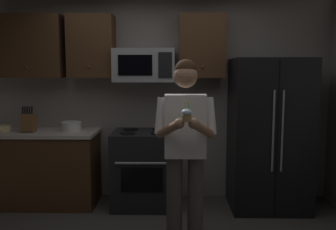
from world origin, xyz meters
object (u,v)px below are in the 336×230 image
at_px(bowl_large_white, 71,126).
at_px(bowl_small_colored, 4,128).
at_px(refrigerator, 269,134).
at_px(knife_block, 28,122).
at_px(oven_range, 144,169).
at_px(microwave, 144,65).
at_px(cupcake, 187,115).
at_px(person, 185,142).

distance_m(bowl_large_white, bowl_small_colored, 0.81).
bearing_deg(refrigerator, knife_block, 179.81).
bearing_deg(bowl_small_colored, oven_range, 0.43).
bearing_deg(microwave, oven_range, -90.02).
height_order(microwave, bowl_small_colored, microwave).
bearing_deg(cupcake, knife_block, 144.51).
xyz_separation_m(microwave, knife_block, (-1.40, -0.15, -0.68)).
height_order(microwave, bowl_large_white, microwave).
height_order(oven_range, person, person).
distance_m(microwave, refrigerator, 1.72).
distance_m(oven_range, microwave, 1.26).
bearing_deg(microwave, cupcake, -72.37).
relative_size(microwave, cupcake, 4.26).
bearing_deg(bowl_small_colored, microwave, 4.43).
height_order(refrigerator, bowl_small_colored, refrigerator).
bearing_deg(bowl_large_white, knife_block, -171.15).
xyz_separation_m(knife_block, cupcake, (1.87, -1.33, 0.26)).
bearing_deg(oven_range, refrigerator, -1.50).
distance_m(knife_block, person, 2.12).
distance_m(oven_range, knife_block, 1.51).
height_order(oven_range, bowl_large_white, bowl_large_white).
height_order(bowl_small_colored, person, person).
xyz_separation_m(knife_block, person, (1.87, -1.00, -0.04)).
distance_m(person, cupcake, 0.44).
xyz_separation_m(refrigerator, person, (-1.03, -0.99, 0.10)).
xyz_separation_m(refrigerator, bowl_small_colored, (-3.21, 0.03, 0.06)).
xyz_separation_m(person, cupcake, (-0.00, -0.33, 0.30)).
height_order(person, cupcake, person).
relative_size(refrigerator, bowl_small_colored, 10.25).
xyz_separation_m(microwave, bowl_large_white, (-0.90, -0.07, -0.74)).
bearing_deg(person, microwave, 112.22).
bearing_deg(refrigerator, microwave, 173.97).
bearing_deg(refrigerator, bowl_large_white, 177.92).
height_order(bowl_large_white, cupcake, cupcake).
relative_size(knife_block, person, 0.18).
distance_m(oven_range, bowl_large_white, 1.04).
bearing_deg(cupcake, person, 90.00).
relative_size(bowl_large_white, bowl_small_colored, 1.43).
relative_size(knife_block, cupcake, 1.84).
relative_size(microwave, bowl_small_colored, 4.21).
relative_size(microwave, refrigerator, 0.41).
height_order(oven_range, refrigerator, refrigerator).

